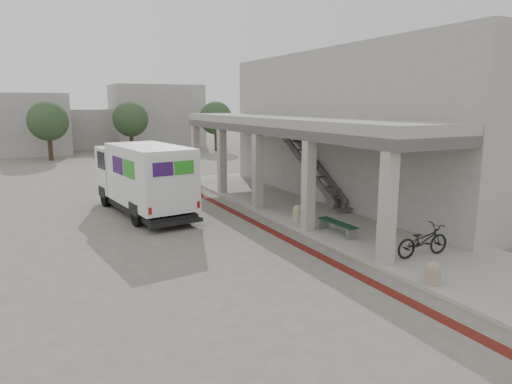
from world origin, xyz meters
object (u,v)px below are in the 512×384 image
utility_cabinet (333,197)px  bench (337,226)px  fedex_truck (143,177)px  bicycle_black (423,241)px

utility_cabinet → bench: bearing=-127.9°
utility_cabinet → fedex_truck: bearing=153.3°
fedex_truck → utility_cabinet: fedex_truck is taller
bench → bicycle_black: bearing=-75.7°
fedex_truck → bicycle_black: bearing=-65.2°
bench → utility_cabinet: 4.13m
utility_cabinet → bicycle_black: (-1.49, -6.46, 0.03)m
utility_cabinet → bicycle_black: size_ratio=0.49×
fedex_truck → utility_cabinet: (7.50, -3.17, -0.99)m
fedex_truck → bench: 8.46m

